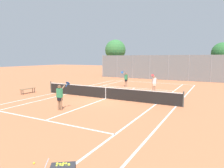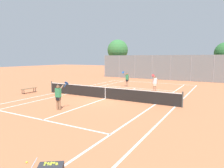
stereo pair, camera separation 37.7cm
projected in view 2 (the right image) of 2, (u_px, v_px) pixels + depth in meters
The scene contains 14 objects.
ground_plane at pixel (105, 99), 16.10m from camera, with size 120.00×120.00×0.00m, color #C67047.
court_line_markings at pixel (105, 99), 16.10m from camera, with size 11.10×23.90×0.01m.
tennis_net at pixel (105, 92), 16.03m from camera, with size 12.00×0.10×1.07m.
player_near_side at pixel (58, 95), 12.50m from camera, with size 0.63×0.76×1.77m.
player_far_left at pixel (127, 79), 22.56m from camera, with size 0.66×0.73×1.77m.
player_far_right at pixel (155, 83), 18.91m from camera, with size 0.43×0.90×1.77m.
loose_tennis_ball_0 at pixel (142, 96), 16.84m from camera, with size 0.07×0.07×0.07m, color #D1DB33.
loose_tennis_ball_1 at pixel (175, 91), 19.72m from camera, with size 0.07×0.07×0.07m, color #D1DB33.
loose_tennis_ball_2 at pixel (64, 95), 17.37m from camera, with size 0.07×0.07×0.07m, color #D1DB33.
loose_tennis_ball_3 at pixel (157, 93), 18.57m from camera, with size 0.07×0.07×0.07m, color #D1DB33.
loose_tennis_ball_4 at pixel (27, 162), 6.23m from camera, with size 0.07×0.07×0.07m, color #D1DB33.
courtside_bench at pixel (29, 89), 18.55m from camera, with size 0.36×1.50×0.47m.
back_fence at pixel (161, 67), 29.73m from camera, with size 19.74×0.08×3.68m.
tree_behind_left at pixel (118, 51), 36.03m from camera, with size 3.71×3.71×6.51m.
Camera 2 is at (8.20, -13.52, 3.27)m, focal length 32.00 mm.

